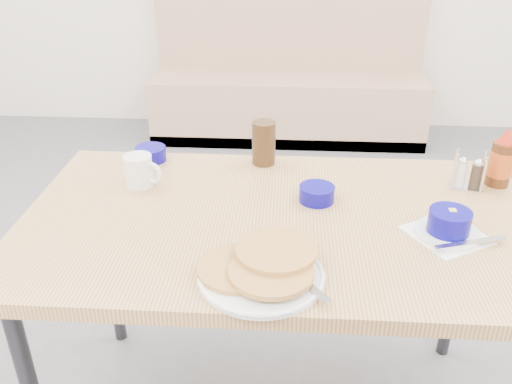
# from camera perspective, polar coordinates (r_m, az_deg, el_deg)

# --- Properties ---
(booth_bench) EXTENTS (1.90, 0.56, 1.22)m
(booth_bench) POSITION_cam_1_polar(r_m,az_deg,el_deg) (3.96, 3.39, 11.01)
(booth_bench) COLOR tan
(booth_bench) RESTS_ON ground
(dining_table) EXTENTS (1.40, 0.80, 0.76)m
(dining_table) POSITION_cam_1_polar(r_m,az_deg,el_deg) (1.49, 2.63, -4.67)
(dining_table) COLOR tan
(dining_table) RESTS_ON ground
(pancake_plate) EXTENTS (0.30, 0.29, 0.05)m
(pancake_plate) POSITION_cam_1_polar(r_m,az_deg,el_deg) (1.22, 0.61, -8.11)
(pancake_plate) COLOR white
(pancake_plate) RESTS_ON dining_table
(coffee_mug) EXTENTS (0.12, 0.08, 0.09)m
(coffee_mug) POSITION_cam_1_polar(r_m,az_deg,el_deg) (1.64, -12.14, 2.24)
(coffee_mug) COLOR white
(coffee_mug) RESTS_ON dining_table
(grits_setting) EXTENTS (0.25, 0.24, 0.07)m
(grits_setting) POSITION_cam_1_polar(r_m,az_deg,el_deg) (1.44, 19.64, -3.32)
(grits_setting) COLOR white
(grits_setting) RESTS_ON dining_table
(creamer_bowl) EXTENTS (0.10, 0.10, 0.05)m
(creamer_bowl) POSITION_cam_1_polar(r_m,az_deg,el_deg) (1.81, -11.03, 3.97)
(creamer_bowl) COLOR #09057A
(creamer_bowl) RESTS_ON dining_table
(butter_bowl) EXTENTS (0.10, 0.10, 0.05)m
(butter_bowl) POSITION_cam_1_polar(r_m,az_deg,el_deg) (1.53, 6.42, -0.18)
(butter_bowl) COLOR #09057A
(butter_bowl) RESTS_ON dining_table
(amber_tumbler) EXTENTS (0.09, 0.09, 0.14)m
(amber_tumbler) POSITION_cam_1_polar(r_m,az_deg,el_deg) (1.73, 0.82, 5.19)
(amber_tumbler) COLOR #382411
(amber_tumbler) RESTS_ON dining_table
(condiment_caddy) EXTENTS (0.10, 0.07, 0.11)m
(condiment_caddy) POSITION_cam_1_polar(r_m,az_deg,el_deg) (1.71, 21.43, 1.63)
(condiment_caddy) COLOR silver
(condiment_caddy) RESTS_ON dining_table
(syrup_bottle) EXTENTS (0.07, 0.07, 0.18)m
(syrup_bottle) POSITION_cam_1_polar(r_m,az_deg,el_deg) (1.75, 24.43, 3.03)
(syrup_bottle) COLOR #47230F
(syrup_bottle) RESTS_ON dining_table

